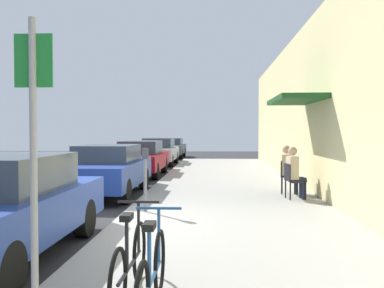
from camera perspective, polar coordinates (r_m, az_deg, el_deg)
name	(u,v)px	position (r m, az deg, el deg)	size (l,w,h in m)	color
ground_plane	(113,227)	(8.17, -10.56, -10.95)	(60.00, 60.00, 0.00)	#2D2D30
sidewalk_slab	(230,206)	(9.90, 5.19, -8.34)	(4.50, 32.00, 0.12)	#9E9B93
building_facade	(337,102)	(10.16, 18.91, 5.40)	(1.40, 32.00, 4.91)	beige
parked_car_1	(107,169)	(12.04, -11.31, -3.35)	(1.80, 4.40, 1.40)	navy
parked_car_2	(141,158)	(17.17, -6.92, -1.85)	(1.80, 4.40, 1.40)	maroon
parked_car_3	(159,151)	(22.55, -4.50, -0.96)	(1.80, 4.40, 1.43)	#B7B7BC
parked_car_4	(171,147)	(28.59, -2.88, -0.47)	(1.80, 4.40, 1.33)	#47514C
parking_meter	(145,175)	(8.86, -6.30, -4.13)	(0.12, 0.10, 1.32)	slate
street_sign	(34,149)	(3.74, -20.49, -0.65)	(0.32, 0.06, 2.60)	gray
bicycle_0	(130,263)	(4.41, -8.31, -15.53)	(0.46, 1.71, 0.90)	black
bicycle_1	(152,276)	(4.03, -5.39, -17.24)	(0.46, 1.71, 0.90)	black
cafe_chair_0	(292,179)	(10.76, 13.32, -4.54)	(0.50, 0.50, 0.87)	black
seated_patron_0	(295,171)	(10.76, 13.63, -3.51)	(0.46, 0.40, 1.29)	#232838
cafe_chair_1	(286,175)	(11.66, 12.52, -4.05)	(0.51, 0.51, 0.87)	black
seated_patron_1	(288,168)	(11.64, 12.82, -3.11)	(0.48, 0.42, 1.29)	#232838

